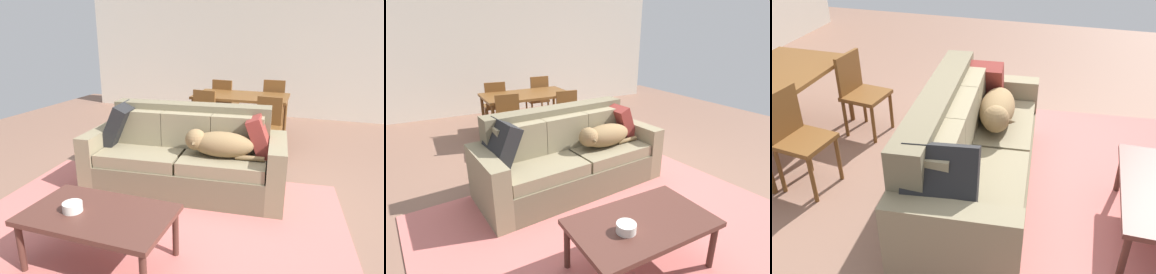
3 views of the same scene
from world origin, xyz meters
The scene contains 14 objects.
ground_plane centered at (0.00, 0.00, 0.00)m, with size 10.00×10.00×0.00m, color #845F4D.
back_partition centered at (0.00, 4.00, 1.35)m, with size 8.00×0.12×2.70m, color beige.
area_rug centered at (-0.27, -0.95, 0.01)m, with size 3.49×2.72×0.01m, color #C46862.
couch centered at (-0.27, 0.01, 0.36)m, with size 2.24×1.06×0.94m.
dog_on_left_cushion centered at (0.13, -0.12, 0.62)m, with size 0.83×0.39×0.28m.
throw_pillow_by_left_arm centered at (-1.08, -0.02, 0.69)m, with size 0.16×0.48×0.48m, color black.
throw_pillow_by_right_arm centered at (0.53, 0.13, 0.67)m, with size 0.15×0.43×0.43m, color maroon.
coffee_table centered at (-0.41, -1.48, 0.40)m, with size 1.10×0.65×0.44m.
bowl_on_coffee_table centered at (-0.59, -1.53, 0.48)m, with size 0.15×0.15×0.07m, color silver.
dining_table centered at (-0.06, 2.00, 0.69)m, with size 1.47×0.86×0.76m.
dining_chair_near_left centered at (-0.55, 1.42, 0.50)m, with size 0.45×0.45×0.88m.
dining_chair_near_right centered at (0.45, 1.38, 0.47)m, with size 0.44×0.44×0.85m.
dining_chair_far_left centered at (-0.47, 2.54, 0.51)m, with size 0.44×0.44×0.92m.
dining_chair_far_right centered at (0.40, 2.63, 0.53)m, with size 0.40×0.40×0.95m.
Camera 2 is at (-1.77, -2.94, 1.82)m, focal length 28.32 mm.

